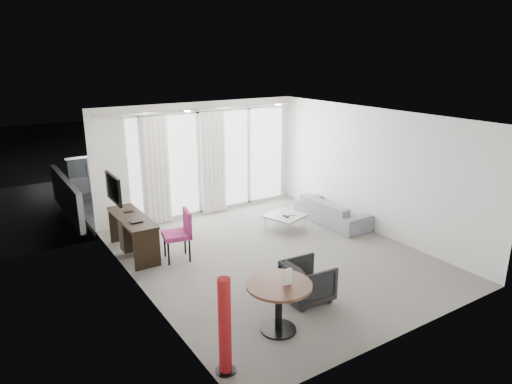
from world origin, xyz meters
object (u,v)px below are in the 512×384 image
round_table (279,307)px  sofa (332,211)px  rattan_chair_a (191,178)px  tub_armchair (308,281)px  rattan_chair_b (240,167)px  coffee_table (285,222)px  desk (133,235)px  red_lamp (225,327)px  desk_chair (176,236)px

round_table → sofa: size_ratio=0.48×
round_table → rattan_chair_a: bearing=75.1°
tub_armchair → rattan_chair_b: bearing=-18.1°
round_table → rattan_chair_a: 6.79m
rattan_chair_a → rattan_chair_b: rattan_chair_b is taller
coffee_table → sofa: (1.14, -0.22, 0.11)m
desk → rattan_chair_a: (2.59, 3.04, 0.05)m
coffee_table → rattan_chair_a: 3.63m
round_table → red_lamp: red_lamp is taller
rattan_chair_a → rattan_chair_b: 1.69m
round_table → red_lamp: size_ratio=0.72×
desk → red_lamp: red_lamp is taller
desk_chair → rattan_chair_a: size_ratio=1.12×
sofa → rattan_chair_a: (-1.68, 3.80, 0.15)m
red_lamp → tub_armchair: 2.05m
desk → coffee_table: (3.13, -0.54, -0.21)m
desk → sofa: 4.34m
sofa → coffee_table: bearing=78.9°
tub_armchair → sofa: size_ratio=0.37×
tub_armchair → rattan_chair_a: rattan_chair_a is taller
desk_chair → sofa: (3.68, -0.09, -0.20)m
desk → red_lamp: size_ratio=1.29×
red_lamp → coffee_table: bearing=45.2°
desk_chair → rattan_chair_a: 4.22m
tub_armchair → coffee_table: (1.44, 2.55, -0.14)m
desk_chair → rattan_chair_a: desk_chair is taller
desk → coffee_table: size_ratio=2.15×
desk_chair → coffee_table: size_ratio=1.27×
rattan_chair_a → desk_chair: bearing=-132.2°
tub_armchair → desk: bearing=32.8°
desk_chair → rattan_chair_b: 5.35m
desk → rattan_chair_b: size_ratio=1.74×
coffee_table → red_lamp: bearing=-134.8°
red_lamp → rattan_chair_a: size_ratio=1.47×
rattan_chair_a → round_table: bearing=-118.8°
red_lamp → sofa: 5.44m
coffee_table → rattan_chair_b: 3.94m
round_table → rattan_chair_b: (3.42, 6.74, 0.10)m
desk_chair → sofa: 3.69m
rattan_chair_b → rattan_chair_a: bearing=-166.8°
round_table → red_lamp: bearing=-160.9°
rattan_chair_a → sofa: bearing=-80.0°
desk → round_table: size_ratio=1.78×
rattan_chair_b → tub_armchair: bearing=-105.0°
red_lamp → rattan_chair_b: red_lamp is taller
rattan_chair_a → rattan_chair_b: (1.68, 0.18, 0.04)m
coffee_table → rattan_chair_a: size_ratio=0.88×
desk → sofa: size_ratio=0.85×
round_table → rattan_chair_a: size_ratio=1.07×
desk_chair → round_table: bearing=-73.1°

